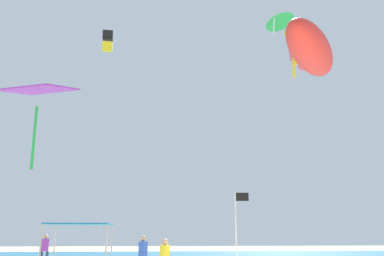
% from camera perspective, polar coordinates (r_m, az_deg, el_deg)
% --- Properties ---
extents(ocean_strip, '(110.00, 18.30, 0.03)m').
position_cam_1_polar(ocean_strip, '(40.38, -2.38, -16.59)').
color(ocean_strip, '#1E6B93').
rests_on(ocean_strip, ground).
extents(canopy_tent, '(2.77, 2.78, 2.35)m').
position_cam_1_polar(canopy_tent, '(20.56, -14.72, -12.58)').
color(canopy_tent, '#B2B2B7').
rests_on(canopy_tent, ground).
extents(person_near_tent, '(0.43, 0.45, 1.82)m').
position_cam_1_polar(person_near_tent, '(20.73, -6.56, -16.11)').
color(person_near_tent, black).
rests_on(person_near_tent, ground).
extents(person_central, '(0.50, 0.45, 1.88)m').
position_cam_1_polar(person_central, '(28.60, -19.01, -14.78)').
color(person_central, '#33384C').
rests_on(person_central, ground).
extents(banner_flag, '(0.61, 0.06, 3.59)m').
position_cam_1_polar(banner_flag, '(18.47, 6.09, -12.97)').
color(banner_flag, silver).
rests_on(banner_flag, ground).
extents(kite_box_black, '(1.05, 1.20, 2.26)m').
position_cam_1_polar(kite_box_black, '(43.97, -11.18, 11.29)').
color(kite_box_black, black).
extents(kite_octopus_yellow, '(1.99, 1.99, 3.83)m').
position_cam_1_polar(kite_octopus_yellow, '(32.78, 13.64, 11.95)').
color(kite_octopus_yellow, yellow).
extents(kite_delta_green, '(4.07, 4.06, 2.72)m').
position_cam_1_polar(kite_delta_green, '(44.00, 11.53, 13.90)').
color(kite_delta_green, green).
extents(kite_inflatable_red, '(6.27, 7.60, 2.98)m').
position_cam_1_polar(kite_inflatable_red, '(26.30, 15.54, 10.08)').
color(kite_inflatable_red, red).
extents(kite_diamond_purple, '(3.94, 3.90, 4.53)m').
position_cam_1_polar(kite_diamond_purple, '(23.33, -19.83, 4.30)').
color(kite_diamond_purple, purple).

